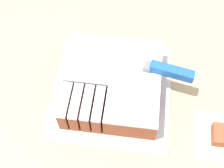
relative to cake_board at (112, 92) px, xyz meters
The scene contains 6 objects.
countertop 0.47m from the cake_board, 48.19° to the left, with size 1.40×1.10×0.93m.
cake_board is the anchor object (origin of this frame).
cake 0.04m from the cake_board, 46.82° to the left, with size 0.23×0.23×0.07m.
knife 0.14m from the cake_board, 15.22° to the left, with size 0.27×0.07×0.02m.
paper_napkin 0.28m from the cake_board, 18.44° to the right, with size 0.12×0.12×0.01m.
brownie 0.28m from the cake_board, 18.44° to the right, with size 0.05×0.05×0.03m.
Camera 1 is at (0.02, -0.41, 1.62)m, focal length 50.00 mm.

